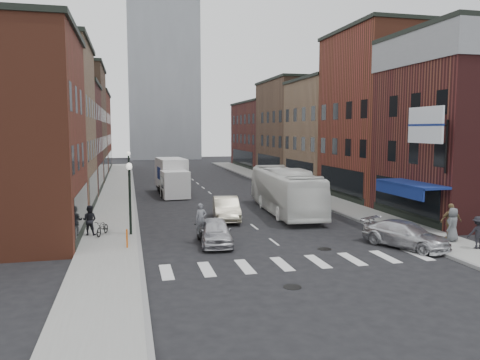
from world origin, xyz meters
The scene contains 32 objects.
ground centered at (0.00, 0.00, 0.00)m, with size 160.00×160.00×0.00m, color black.
sidewalk_left centered at (-8.50, 22.00, 0.07)m, with size 3.00×74.00×0.15m, color gray.
sidewalk_right centered at (8.50, 22.00, 0.07)m, with size 3.00×74.00×0.15m, color gray.
curb_left centered at (-7.00, 22.00, 0.00)m, with size 0.20×74.00×0.16m, color gray.
curb_right centered at (7.00, 22.00, 0.00)m, with size 0.20×74.00×0.16m, color gray.
crosswalk_stripes centered at (0.00, -3.00, 0.00)m, with size 12.00×2.20×0.01m, color silver.
bldg_left_mid_a centered at (-14.99, 14.00, 6.15)m, with size 10.30×10.20×12.30m.
bldg_left_mid_b centered at (-14.99, 24.00, 5.15)m, with size 10.30×10.20×10.30m.
bldg_left_far_a centered at (-14.99, 35.00, 6.65)m, with size 10.30×12.20×13.30m.
bldg_left_far_b centered at (-14.99, 49.00, 5.65)m, with size 10.30×16.20×11.30m.
bldg_right_corner centered at (14.99, 4.50, 6.15)m, with size 10.30×9.20×12.30m.
bldg_right_mid_a centered at (15.00, 14.00, 7.15)m, with size 10.30×10.20×14.30m.
bldg_right_mid_b centered at (14.99, 24.00, 5.65)m, with size 10.30×10.20×11.30m.
bldg_right_far_a centered at (14.99, 35.00, 6.15)m, with size 10.30×12.20×12.30m.
bldg_right_far_b centered at (14.99, 49.00, 5.15)m, with size 10.30×16.20×10.30m.
awning_blue centered at (8.93, 2.50, 2.63)m, with size 1.80×5.00×0.78m.
billboard_sign centered at (8.59, 0.50, 6.13)m, with size 1.52×3.00×3.70m.
distant_tower centered at (0.00, 78.00, 25.00)m, with size 14.00×14.00×50.00m, color #9399A0.
streetlamp_near centered at (-7.40, 4.00, 2.91)m, with size 0.32×1.22×4.11m.
streetlamp_far centered at (-7.40, 18.00, 2.91)m, with size 0.32×1.22×4.11m.
bike_rack centered at (-7.60, 1.30, 0.55)m, with size 0.08×0.68×0.80m.
box_truck centered at (-3.55, 20.38, 1.62)m, with size 2.71×7.70×3.28m.
motorcycle_rider centered at (-3.82, 1.60, 0.99)m, with size 0.59×2.09×2.13m.
transit_bus centered at (3.43, 9.23, 1.60)m, with size 2.69×11.48×3.20m, color white.
sedan_left_near centered at (-3.13, 1.22, 0.68)m, with size 1.60×3.99×1.36m, color silver.
sedan_left_far centered at (-1.24, 7.55, 0.76)m, with size 1.60×4.59×1.51m, color #B5AC93.
curb_car centered at (6.14, -1.62, 0.65)m, with size 1.83×4.50×1.31m, color silver.
parked_bicycle centered at (-8.91, 4.13, 0.55)m, with size 0.54×1.54×0.81m, color black.
ped_left_solo centered at (-9.60, 4.37, 0.98)m, with size 0.80×0.46×1.65m, color black.
ped_right_a centered at (9.10, -3.19, 0.95)m, with size 1.03×0.51×1.60m, color black.
ped_right_b centered at (9.10, -1.19, 1.11)m, with size 1.13×0.56×1.92m, color olive.
ped_right_c centered at (8.92, -1.59, 1.03)m, with size 0.86×0.56×1.76m, color #595D61.
Camera 1 is at (-7.45, -22.25, 5.95)m, focal length 35.00 mm.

